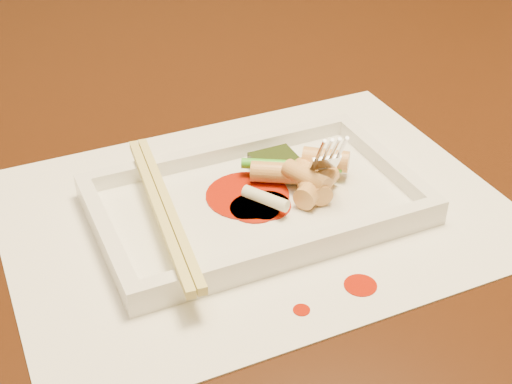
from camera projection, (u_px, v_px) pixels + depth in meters
name	position (u px, v px, depth m)	size (l,w,h in m)	color
table	(252.00, 190.00, 0.79)	(1.40, 0.90, 0.75)	black
placemat	(256.00, 211.00, 0.59)	(0.40, 0.30, 0.00)	white
sauce_splatter_a	(360.00, 285.00, 0.51)	(0.02, 0.02, 0.00)	#A81704
sauce_splatter_b	(302.00, 310.00, 0.49)	(0.01, 0.01, 0.00)	#A81704
plate_base	(256.00, 206.00, 0.58)	(0.26, 0.16, 0.01)	white
plate_rim_far	(222.00, 152.00, 0.63)	(0.26, 0.01, 0.01)	white
plate_rim_near	(298.00, 247.00, 0.52)	(0.26, 0.01, 0.01)	white
plate_rim_left	(106.00, 234.00, 0.53)	(0.01, 0.14, 0.01)	white
plate_rim_right	(386.00, 162.00, 0.62)	(0.01, 0.14, 0.01)	white
veg_piece	(274.00, 161.00, 0.62)	(0.04, 0.03, 0.01)	black
scallion_white	(266.00, 198.00, 0.56)	(0.01, 0.01, 0.04)	#EAEACC
scallion_green	(291.00, 165.00, 0.60)	(0.01, 0.01, 0.09)	green
chopstick_a	(158.00, 209.00, 0.54)	(0.01, 0.20, 0.01)	#DBCA6D
chopstick_b	(168.00, 206.00, 0.55)	(0.01, 0.20, 0.01)	#DBCA6D
fork	(326.00, 95.00, 0.58)	(0.09, 0.10, 0.14)	silver
sauce_blob_0	(248.00, 195.00, 0.59)	(0.07, 0.07, 0.00)	#A81704
sauce_blob_1	(255.00, 208.00, 0.57)	(0.04, 0.04, 0.00)	#A81704
sauce_blob_2	(266.00, 205.00, 0.58)	(0.04, 0.04, 0.00)	#A81704
rice_cake_0	(317.00, 186.00, 0.58)	(0.02, 0.02, 0.05)	#E9BB6C
rice_cake_1	(307.00, 180.00, 0.59)	(0.02, 0.02, 0.04)	#E9BB6C
rice_cake_2	(306.00, 177.00, 0.58)	(0.02, 0.02, 0.04)	#E9BB6C
rice_cake_3	(275.00, 173.00, 0.60)	(0.02, 0.02, 0.04)	#E9BB6C
rice_cake_4	(315.00, 183.00, 0.58)	(0.02, 0.02, 0.04)	#E9BB6C
rice_cake_5	(326.00, 159.00, 0.60)	(0.02, 0.02, 0.04)	#E9BB6C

